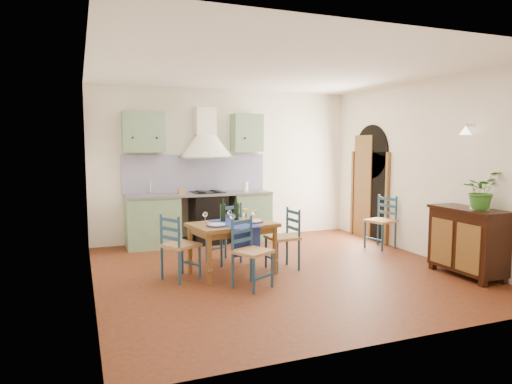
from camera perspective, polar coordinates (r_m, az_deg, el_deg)
floor at (r=6.57m, az=3.06°, el=-9.82°), size 5.00×5.00×0.00m
back_wall at (r=8.36m, az=-6.34°, el=0.88°), size 5.00×0.96×2.80m
right_wall at (r=7.92m, az=18.93°, el=2.39°), size 0.26×5.00×2.80m
left_wall at (r=5.77m, az=-20.11°, el=1.75°), size 0.04×5.00×2.80m
ceiling at (r=6.40m, az=3.20°, el=15.10°), size 5.00×5.00×0.01m
dining_table at (r=6.27m, az=-2.92°, el=-4.64°), size 1.23×0.96×1.03m
chair_near at (r=5.74m, az=-0.69°, el=-7.50°), size 0.55×0.55×0.87m
chair_far at (r=6.90m, az=-3.90°, el=-4.99°), size 0.56×0.56×0.92m
chair_left at (r=6.13m, az=-9.63°, el=-6.68°), size 0.56×0.56×0.88m
chair_right at (r=6.58m, az=3.56°, el=-5.75°), size 0.43×0.43×0.87m
chair_spare at (r=8.18m, az=15.43°, el=-3.53°), size 0.52×0.52×0.90m
sideboard at (r=6.83m, az=24.92°, el=-5.37°), size 0.50×1.05×0.94m
potted_plant at (r=6.65m, az=26.27°, el=0.17°), size 0.56×0.52×0.50m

